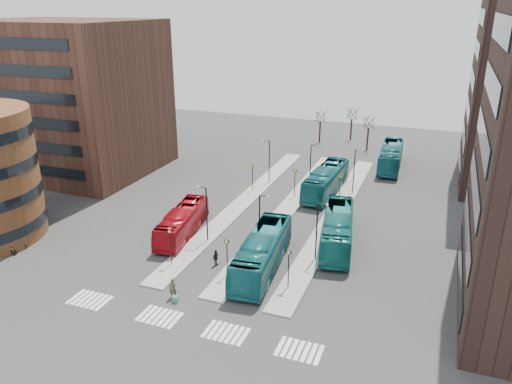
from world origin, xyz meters
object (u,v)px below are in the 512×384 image
(teal_bus_c, at_px, (337,229))
(traveller, at_px, (173,288))
(bicycle_far, at_px, (22,244))
(teal_bus_a, at_px, (262,252))
(commuter_a, at_px, (172,227))
(teal_bus_b, at_px, (326,180))
(commuter_c, at_px, (239,259))
(bicycle_mid, at_px, (9,251))
(commuter_b, at_px, (216,258))
(suitcase, at_px, (175,299))
(red_bus, at_px, (182,222))
(teal_bus_d, at_px, (391,156))

(teal_bus_c, height_order, traveller, teal_bus_c)
(bicycle_far, bearing_deg, teal_bus_a, -63.72)
(commuter_a, height_order, bicycle_far, commuter_a)
(teal_bus_b, xyz_separation_m, commuter_a, (-12.93, -18.84, -0.88))
(teal_bus_c, bearing_deg, traveller, -135.86)
(teal_bus_c, distance_m, commuter_c, 11.43)
(commuter_c, bearing_deg, traveller, -11.99)
(bicycle_mid, bearing_deg, traveller, -108.24)
(commuter_b, bearing_deg, commuter_a, 66.86)
(suitcase, bearing_deg, teal_bus_a, 39.55)
(suitcase, relative_size, commuter_b, 0.34)
(suitcase, distance_m, teal_bus_a, 9.63)
(teal_bus_c, relative_size, bicycle_far, 8.31)
(teal_bus_a, distance_m, bicycle_mid, 26.09)
(red_bus, relative_size, teal_bus_a, 0.84)
(teal_bus_b, relative_size, commuter_a, 7.03)
(red_bus, relative_size, commuter_b, 6.65)
(teal_bus_c, bearing_deg, suitcase, -133.69)
(commuter_b, height_order, bicycle_far, commuter_b)
(bicycle_mid, bearing_deg, bicycle_far, -15.49)
(teal_bus_c, bearing_deg, teal_bus_d, 76.16)
(traveller, relative_size, commuter_a, 1.02)
(suitcase, xyz_separation_m, teal_bus_c, (10.69, 15.83, 1.50))
(commuter_c, bearing_deg, commuter_b, -63.28)
(teal_bus_b, distance_m, teal_bus_d, 16.08)
(suitcase, height_order, teal_bus_c, teal_bus_c)
(commuter_c, bearing_deg, teal_bus_c, 147.87)
(commuter_a, relative_size, commuter_b, 1.11)
(red_bus, xyz_separation_m, bicycle_mid, (-14.32, -10.57, -1.05))
(red_bus, xyz_separation_m, commuter_c, (8.57, -4.38, -0.74))
(teal_bus_c, relative_size, bicycle_mid, 7.88)
(red_bus, bearing_deg, suitcase, -72.14)
(commuter_b, relative_size, commuter_c, 1.05)
(teal_bus_a, bearing_deg, commuter_b, -173.64)
(traveller, bearing_deg, bicycle_mid, 158.10)
(teal_bus_c, distance_m, bicycle_far, 33.34)
(traveller, bearing_deg, red_bus, 95.80)
(traveller, bearing_deg, commuter_b, 61.97)
(teal_bus_b, height_order, commuter_b, teal_bus_b)
(teal_bus_d, height_order, traveller, teal_bus_d)
(teal_bus_a, relative_size, teal_bus_c, 1.02)
(traveller, distance_m, bicycle_far, 19.87)
(traveller, distance_m, commuter_b, 6.66)
(teal_bus_c, height_order, commuter_a, teal_bus_c)
(teal_bus_a, xyz_separation_m, commuter_c, (-2.32, -0.37, -1.04))
(teal_bus_a, distance_m, commuter_b, 4.71)
(teal_bus_a, height_order, teal_bus_d, teal_bus_a)
(suitcase, distance_m, teal_bus_c, 19.16)
(bicycle_far, bearing_deg, commuter_c, -63.54)
(teal_bus_c, bearing_deg, commuter_a, -176.36)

